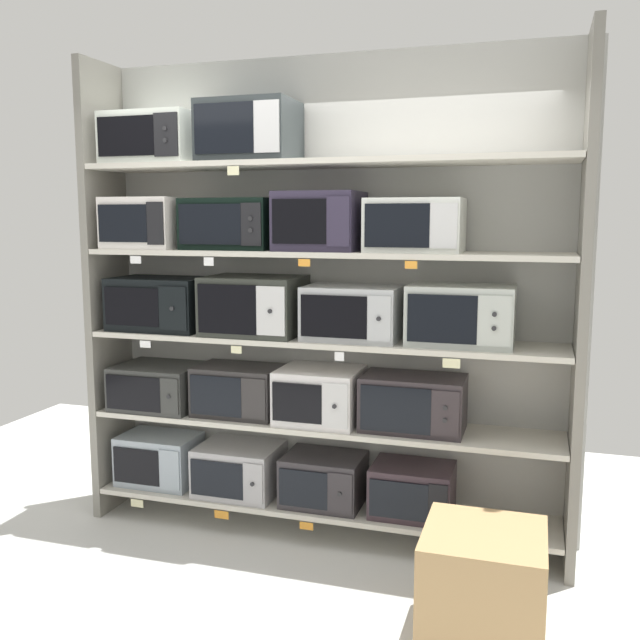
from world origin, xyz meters
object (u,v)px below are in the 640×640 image
(microwave_4, at_px, (159,386))
(microwave_12, at_px, (149,223))
(microwave_10, at_px, (353,313))
(microwave_17, at_px, (249,132))
(microwave_2, at_px, (324,479))
(microwave_15, at_px, (415,225))
(microwave_13, at_px, (231,224))
(microwave_16, at_px, (153,139))
(microwave_0, at_px, (159,459))
(microwave_11, at_px, (461,315))
(shipping_carton, at_px, (483,586))
(microwave_6, at_px, (320,395))
(microwave_7, at_px, (413,403))
(microwave_5, at_px, (238,390))
(microwave_3, at_px, (412,490))
(microwave_14, at_px, (320,221))
(microwave_1, at_px, (239,469))
(microwave_8, at_px, (161,304))
(microwave_9, at_px, (254,305))

(microwave_4, xyz_separation_m, microwave_12, (-0.03, 0.00, 1.00))
(microwave_10, xyz_separation_m, microwave_17, (-0.61, -0.00, 1.00))
(microwave_2, xyz_separation_m, microwave_15, (0.51, -0.00, 1.47))
(microwave_13, height_order, microwave_16, microwave_16)
(microwave_13, bearing_deg, microwave_0, 179.97)
(microwave_15, bearing_deg, microwave_11, 0.00)
(shipping_carton, bearing_deg, microwave_11, 104.74)
(microwave_6, height_order, microwave_7, microwave_6)
(microwave_4, relative_size, microwave_7, 0.91)
(microwave_5, distance_m, microwave_6, 0.51)
(microwave_0, height_order, microwave_3, microwave_0)
(microwave_14, bearing_deg, microwave_13, -179.98)
(microwave_10, distance_m, shipping_carton, 1.56)
(microwave_4, height_order, microwave_14, microwave_14)
(microwave_1, relative_size, microwave_5, 0.97)
(microwave_2, distance_m, microwave_10, 1.00)
(microwave_2, relative_size, shipping_carton, 0.88)
(microwave_0, xyz_separation_m, microwave_17, (0.64, -0.00, 1.98))
(microwave_3, height_order, microwave_5, microwave_5)
(microwave_8, relative_size, microwave_14, 1.25)
(microwave_6, bearing_deg, microwave_11, -0.02)
(microwave_0, bearing_deg, microwave_13, -0.03)
(microwave_0, relative_size, microwave_15, 0.94)
(microwave_1, distance_m, microwave_5, 0.49)
(microwave_3, bearing_deg, microwave_5, -179.99)
(microwave_4, bearing_deg, shipping_carton, -21.43)
(microwave_15, xyz_separation_m, microwave_17, (-0.95, -0.00, 0.52))
(microwave_1, height_order, shipping_carton, shipping_carton)
(microwave_13, xyz_separation_m, microwave_14, (0.54, 0.00, 0.02))
(microwave_16, bearing_deg, microwave_0, 179.73)
(microwave_3, relative_size, microwave_4, 0.89)
(microwave_15, bearing_deg, microwave_14, 179.98)
(microwave_0, xyz_separation_m, microwave_13, (0.52, -0.00, 1.47))
(microwave_2, distance_m, microwave_7, 0.72)
(microwave_8, distance_m, microwave_9, 0.61)
(microwave_6, xyz_separation_m, microwave_7, (0.54, -0.00, -0.00))
(microwave_0, relative_size, microwave_8, 0.84)
(microwave_17, bearing_deg, microwave_3, 0.01)
(microwave_1, relative_size, microwave_12, 1.08)
(microwave_6, relative_size, shipping_carton, 0.88)
(microwave_16, bearing_deg, microwave_4, -179.47)
(microwave_11, bearing_deg, microwave_9, -179.99)
(microwave_3, xyz_separation_m, microwave_5, (-1.06, -0.00, 0.50))
(microwave_14, bearing_deg, microwave_4, -179.99)
(microwave_13, bearing_deg, microwave_1, 0.47)
(microwave_7, relative_size, microwave_16, 1.04)
(microwave_5, bearing_deg, microwave_0, 179.97)
(microwave_6, relative_size, microwave_9, 0.84)
(microwave_0, relative_size, microwave_13, 0.90)
(microwave_16, bearing_deg, microwave_7, -0.01)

